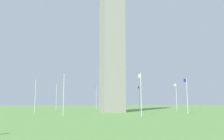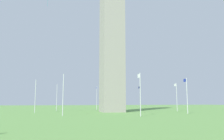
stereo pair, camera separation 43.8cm
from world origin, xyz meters
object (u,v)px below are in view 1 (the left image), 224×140
Objects in this scene: flagpole_ne at (56,96)px; flagpole_se at (64,92)px; flagpole_sw at (187,94)px; flagpole_s at (141,92)px; flagpole_w at (176,96)px; obelisk_monument at (112,16)px; flagpole_n at (96,97)px; flagpole_nw at (139,97)px; flagpole_e at (35,94)px.

flagpole_ne and flagpole_se have the same top height.
flagpole_se and flagpole_sw have the same top height.
flagpole_w is at bearing -45.00° from flagpole_s.
flagpole_w is at bearing -67.50° from flagpole_se.
obelisk_monument is at bearing -45.15° from flagpole_se.
flagpole_w is (17.57, -17.57, 0.00)m from flagpole_s.
flagpole_n is at bearing -22.50° from flagpole_se.
obelisk_monument reaches higher than flagpole_ne.
flagpole_s is at bearing 112.50° from flagpole_sw.
flagpole_nw is (24.85, -0.00, 0.00)m from flagpole_sw.
flagpole_s is 1.00× the size of flagpole_sw.
flagpole_e and flagpole_nw have the same top height.
flagpole_se and flagpole_s have the same top height.
flagpole_n and flagpole_w have the same top height.
flagpole_se is 35.14m from flagpole_nw.
flagpole_n is at bearing -67.50° from flagpole_ne.
flagpole_ne and flagpole_nw have the same top height.
flagpole_se and flagpole_nw have the same top height.
flagpole_ne is 1.00× the size of flagpole_nw.
flagpole_w is (0.06, -17.57, -19.80)m from obelisk_monument.
flagpole_se is 13.45m from flagpole_s.
flagpole_w is at bearing -89.79° from obelisk_monument.
flagpole_sw is (-0.00, -24.85, 0.00)m from flagpole_se.
flagpole_w is at bearing -135.00° from flagpole_n.
flagpole_ne is (12.49, 12.43, -19.80)m from obelisk_monument.
flagpole_e is at bearing 157.50° from flagpole_ne.
flagpole_e is (-12.43, 5.15, 0.00)m from flagpole_ne.
flagpole_s is at bearing 135.00° from flagpole_w.
flagpole_sw is (-30.00, -12.43, 0.00)m from flagpole_n.
obelisk_monument is 26.51m from flagpole_n.
flagpole_sw is at bearing -134.85° from obelisk_monument.
flagpole_se is at bearing 112.50° from flagpole_w.
flagpole_n is at bearing 0.00° from obelisk_monument.
obelisk_monument is 6.51× the size of flagpole_ne.
flagpole_n is 1.00× the size of flagpole_se.
obelisk_monument reaches higher than flagpole_n.
flagpole_w is (12.43, -5.15, 0.00)m from flagpole_sw.
flagpole_s is 13.45m from flagpole_sw.
obelisk_monument is at bearing -0.00° from flagpole_s.
flagpole_e is 32.47m from flagpole_nw.
flagpole_ne is at bearing 90.00° from flagpole_nw.
flagpole_e is 1.00× the size of flagpole_se.
flagpole_e is 1.00× the size of flagpole_w.
flagpole_n is 35.14m from flagpole_s.
flagpole_nw is (12.43, 5.15, 0.00)m from flagpole_w.
flagpole_nw is (30.00, -12.43, 0.00)m from flagpole_s.
flagpole_e is at bearing 89.79° from obelisk_monument.
flagpole_n is at bearing -45.00° from flagpole_e.
flagpole_nw is at bearing 22.50° from flagpole_w.
obelisk_monument is 6.51× the size of flagpole_sw.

